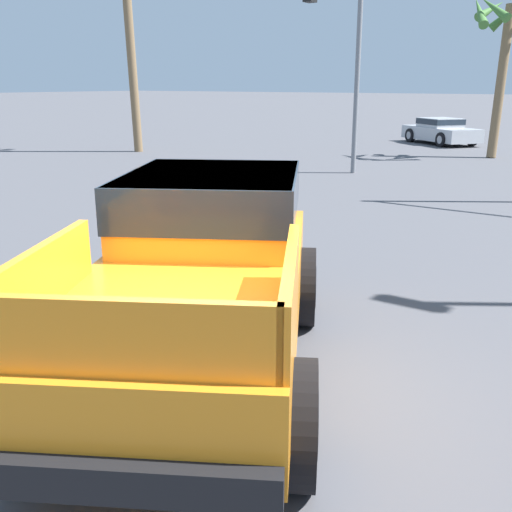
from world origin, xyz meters
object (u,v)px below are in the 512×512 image
(traffic_light_crosswalk, at_px, (339,34))
(orange_pickup_truck, at_px, (203,263))
(palm_tree_tall, at_px, (506,35))
(parked_car_silver, at_px, (441,131))

(traffic_light_crosswalk, bearing_deg, orange_pickup_truck, 20.96)
(orange_pickup_truck, xyz_separation_m, palm_tree_tall, (-1.89, 20.53, 3.47))
(orange_pickup_truck, relative_size, parked_car_silver, 1.25)
(traffic_light_crosswalk, xyz_separation_m, palm_tree_tall, (2.82, 8.23, 0.34))
(orange_pickup_truck, bearing_deg, palm_tree_tall, 66.51)
(traffic_light_crosswalk, height_order, palm_tree_tall, palm_tree_tall)
(orange_pickup_truck, xyz_separation_m, parked_car_silver, (-5.39, 24.91, -0.49))
(parked_car_silver, bearing_deg, orange_pickup_truck, 49.50)
(parked_car_silver, xyz_separation_m, traffic_light_crosswalk, (0.68, -12.61, 3.62))
(orange_pickup_truck, distance_m, parked_car_silver, 25.49)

